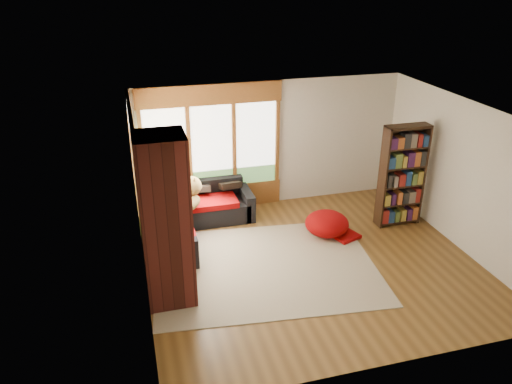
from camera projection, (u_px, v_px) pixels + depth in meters
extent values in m
plane|color=brown|center=(311.00, 263.00, 8.51)|extent=(5.50, 5.50, 0.00)
plane|color=white|center=(319.00, 114.00, 7.43)|extent=(5.50, 5.50, 0.00)
cube|color=silver|center=(270.00, 144.00, 10.16)|extent=(5.50, 0.04, 2.60)
cube|color=silver|center=(394.00, 280.00, 5.77)|extent=(5.50, 0.04, 2.60)
cube|color=silver|center=(139.00, 214.00, 7.31)|extent=(0.04, 5.00, 2.60)
cube|color=silver|center=(463.00, 176.00, 8.62)|extent=(0.04, 5.00, 2.60)
cube|color=brown|center=(212.00, 147.00, 9.83)|extent=(2.82, 0.10, 1.90)
cube|color=white|center=(212.00, 147.00, 9.83)|extent=(2.54, 0.09, 1.62)
cube|color=brown|center=(137.00, 180.00, 8.35)|extent=(0.10, 2.62, 1.90)
cube|color=white|center=(137.00, 180.00, 8.35)|extent=(0.09, 2.36, 1.62)
cube|color=#658155|center=(134.00, 141.00, 8.92)|extent=(0.03, 0.72, 0.90)
cube|color=#471914|center=(166.00, 222.00, 7.09)|extent=(0.70, 0.70, 2.60)
cube|color=black|center=(196.00, 211.00, 9.83)|extent=(2.20, 0.90, 0.42)
cube|color=black|center=(192.00, 185.00, 9.97)|extent=(2.20, 0.20, 0.38)
cube|color=black|center=(245.00, 201.00, 10.03)|extent=(0.20, 0.90, 0.60)
cube|color=#970605|center=(191.00, 202.00, 9.58)|extent=(1.90, 0.66, 0.12)
cube|color=black|center=(166.00, 231.00, 9.10)|extent=(0.90, 2.20, 0.42)
cube|color=black|center=(144.00, 213.00, 8.85)|extent=(0.20, 2.20, 0.38)
cube|color=black|center=(172.00, 254.00, 8.18)|extent=(0.90, 0.20, 0.60)
cube|color=#970605|center=(174.00, 225.00, 8.71)|extent=(0.66, 1.20, 0.12)
cube|color=#970605|center=(168.00, 203.00, 9.54)|extent=(0.66, 0.66, 0.12)
cube|color=beige|center=(266.00, 267.00, 8.37)|extent=(3.93, 3.16, 0.01)
cube|color=black|center=(421.00, 174.00, 9.51)|extent=(0.04, 0.28, 1.99)
cube|color=black|center=(383.00, 178.00, 9.32)|extent=(0.04, 0.28, 1.99)
cube|color=black|center=(398.00, 173.00, 9.53)|extent=(0.85, 0.02, 1.99)
cube|color=black|center=(396.00, 220.00, 9.80)|extent=(0.77, 0.26, 0.03)
cube|color=black|center=(399.00, 203.00, 9.65)|extent=(0.77, 0.26, 0.03)
cube|color=black|center=(401.00, 185.00, 9.49)|extent=(0.77, 0.26, 0.03)
cube|color=black|center=(403.00, 166.00, 9.33)|extent=(0.77, 0.26, 0.03)
cube|color=black|center=(406.00, 147.00, 9.18)|extent=(0.77, 0.26, 0.03)
cube|color=black|center=(408.00, 127.00, 9.02)|extent=(0.77, 0.26, 0.03)
cube|color=#726659|center=(403.00, 176.00, 9.40)|extent=(0.73, 0.20, 1.83)
ellipsoid|color=#970605|center=(327.00, 223.00, 9.31)|extent=(1.07, 1.07, 0.44)
ellipsoid|color=olive|center=(179.00, 199.00, 9.04)|extent=(1.07, 0.99, 0.30)
sphere|color=olive|center=(192.00, 186.00, 9.21)|extent=(0.51, 0.51, 0.37)
cone|color=olive|center=(189.00, 179.00, 9.11)|extent=(0.19, 0.19, 0.16)
ellipsoid|color=black|center=(163.00, 217.00, 8.45)|extent=(0.51, 0.79, 0.27)
sphere|color=black|center=(161.00, 203.00, 8.65)|extent=(0.32, 0.32, 0.32)
cone|color=black|center=(161.00, 198.00, 8.55)|extent=(0.12, 0.12, 0.14)
cube|color=black|center=(227.00, 178.00, 9.95)|extent=(0.45, 0.12, 0.45)
cube|color=black|center=(198.00, 181.00, 9.81)|extent=(0.45, 0.12, 0.45)
cube|color=black|center=(152.00, 196.00, 9.18)|extent=(0.45, 0.12, 0.45)
cube|color=black|center=(157.00, 223.00, 8.22)|extent=(0.45, 0.12, 0.45)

